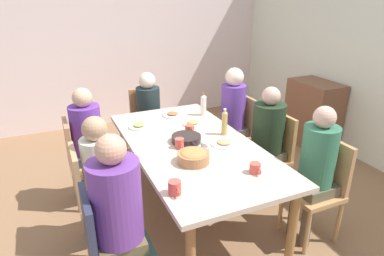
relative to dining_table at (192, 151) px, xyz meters
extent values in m
plane|color=#866143|center=(0.00, 0.00, -0.70)|extent=(6.81, 6.81, 0.00)
cube|color=silver|center=(-2.90, 0.00, 0.60)|extent=(0.12, 5.16, 2.60)
cube|color=#BFA895|center=(0.00, 0.00, 0.06)|extent=(2.03, 1.04, 0.04)
cylinder|color=brown|center=(-0.91, -0.42, -0.33)|extent=(0.07, 0.07, 0.73)
cylinder|color=olive|center=(-0.91, 0.42, -0.33)|extent=(0.07, 0.07, 0.73)
cylinder|color=olive|center=(0.91, 0.42, -0.33)|extent=(0.07, 0.07, 0.73)
cube|color=tan|center=(-1.31, 0.00, -0.26)|extent=(0.40, 0.40, 0.04)
cylinder|color=tan|center=(-1.48, 0.17, -0.48)|extent=(0.04, 0.04, 0.43)
cylinder|color=#AA7948|center=(-1.48, -0.17, -0.48)|extent=(0.04, 0.04, 0.43)
cylinder|color=#AA8250|center=(-1.14, 0.17, -0.48)|extent=(0.04, 0.04, 0.43)
cylinder|color=#A4845B|center=(-1.14, -0.17, -0.48)|extent=(0.04, 0.04, 0.43)
cube|color=#B3774B|center=(-1.49, 0.00, -0.02)|extent=(0.04, 0.38, 0.45)
cylinder|color=brown|center=(-1.21, 0.08, -0.47)|extent=(0.09, 0.09, 0.45)
cylinder|color=brown|center=(-1.21, -0.08, -0.47)|extent=(0.09, 0.09, 0.45)
cube|color=#534D44|center=(-1.31, 0.00, -0.20)|extent=(0.30, 0.30, 0.10)
cylinder|color=#1D2B2C|center=(-1.31, 0.00, 0.06)|extent=(0.29, 0.29, 0.40)
sphere|color=beige|center=(-1.31, 0.00, 0.35)|extent=(0.20, 0.20, 0.20)
cube|color=#244142|center=(0.68, -0.82, -0.26)|extent=(0.40, 0.40, 0.04)
cylinder|color=#363052|center=(0.51, -0.65, -0.48)|extent=(0.04, 0.04, 0.43)
cube|color=#2A2F49|center=(0.68, -1.00, -0.02)|extent=(0.38, 0.04, 0.45)
cube|color=brown|center=(0.68, -0.82, -0.20)|extent=(0.30, 0.30, 0.10)
cylinder|color=#65368D|center=(0.68, -0.82, 0.13)|extent=(0.32, 0.32, 0.54)
sphere|color=tan|center=(0.68, -0.82, 0.48)|extent=(0.19, 0.19, 0.19)
cube|color=#A97D58|center=(0.00, -0.82, -0.26)|extent=(0.40, 0.40, 0.04)
cylinder|color=#AF7A55|center=(-0.17, -0.99, -0.48)|extent=(0.04, 0.04, 0.43)
cylinder|color=#A7804C|center=(0.17, -0.99, -0.48)|extent=(0.04, 0.04, 0.43)
cylinder|color=tan|center=(-0.17, -0.65, -0.48)|extent=(0.04, 0.04, 0.43)
cylinder|color=#B57959|center=(0.17, -0.65, -0.48)|extent=(0.04, 0.04, 0.43)
cube|color=tan|center=(0.00, -1.00, -0.02)|extent=(0.38, 0.04, 0.45)
cylinder|color=#2A3845|center=(-0.08, -0.72, -0.47)|extent=(0.09, 0.09, 0.45)
cylinder|color=#343451|center=(0.08, -0.72, -0.47)|extent=(0.09, 0.09, 0.45)
cube|color=#343B51|center=(0.00, -0.82, -0.20)|extent=(0.30, 0.30, 0.10)
cylinder|color=silver|center=(0.00, -0.82, 0.06)|extent=(0.26, 0.26, 0.42)
sphere|color=tan|center=(0.00, -0.82, 0.36)|extent=(0.20, 0.20, 0.20)
cube|color=tan|center=(0.68, 0.82, -0.26)|extent=(0.40, 0.40, 0.04)
cylinder|color=#AA7D4D|center=(0.85, 0.99, -0.48)|extent=(0.04, 0.04, 0.43)
cylinder|color=#AA884E|center=(0.51, 0.99, -0.48)|extent=(0.04, 0.04, 0.43)
cylinder|color=tan|center=(0.85, 0.65, -0.48)|extent=(0.04, 0.04, 0.43)
cylinder|color=tan|center=(0.51, 0.65, -0.48)|extent=(0.04, 0.04, 0.43)
cube|color=#AF8053|center=(0.68, 1.00, -0.02)|extent=(0.38, 0.04, 0.45)
cylinder|color=brown|center=(0.76, 0.72, -0.47)|extent=(0.09, 0.09, 0.45)
cylinder|color=brown|center=(0.60, 0.72, -0.47)|extent=(0.09, 0.09, 0.45)
cube|color=brown|center=(0.68, 0.82, -0.20)|extent=(0.30, 0.30, 0.10)
cylinder|color=#2F694C|center=(0.68, 0.82, 0.10)|extent=(0.28, 0.28, 0.50)
sphere|color=tan|center=(0.68, 0.82, 0.43)|extent=(0.18, 0.18, 0.18)
cube|color=#B27C4C|center=(0.00, 0.82, -0.26)|extent=(0.40, 0.40, 0.04)
cylinder|color=#AA874C|center=(0.17, 0.99, -0.48)|extent=(0.04, 0.04, 0.43)
cylinder|color=tan|center=(-0.17, 0.99, -0.48)|extent=(0.04, 0.04, 0.43)
cylinder|color=#AA7E56|center=(0.17, 0.65, -0.48)|extent=(0.04, 0.04, 0.43)
cylinder|color=#AE784D|center=(-0.17, 0.65, -0.48)|extent=(0.04, 0.04, 0.43)
cube|color=#B0854B|center=(0.00, 1.00, -0.02)|extent=(0.38, 0.04, 0.45)
cylinder|color=brown|center=(0.08, 0.72, -0.47)|extent=(0.09, 0.09, 0.45)
cylinder|color=brown|center=(-0.08, 0.72, -0.47)|extent=(0.09, 0.09, 0.45)
cube|color=#54533E|center=(0.00, 0.82, -0.20)|extent=(0.30, 0.30, 0.10)
cylinder|color=#1D2E1C|center=(0.00, 0.82, 0.09)|extent=(0.31, 0.31, 0.48)
sphere|color=tan|center=(0.00, 0.82, 0.42)|extent=(0.18, 0.18, 0.18)
cube|color=#B37A4E|center=(-0.68, 0.82, -0.26)|extent=(0.40, 0.40, 0.04)
cylinder|color=#A98150|center=(-0.51, 0.99, -0.48)|extent=(0.04, 0.04, 0.43)
cylinder|color=#AB8851|center=(-0.85, 0.99, -0.48)|extent=(0.04, 0.04, 0.43)
cylinder|color=#A97959|center=(-0.51, 0.65, -0.48)|extent=(0.04, 0.04, 0.43)
cylinder|color=#AC7E56|center=(-0.85, 0.65, -0.48)|extent=(0.04, 0.04, 0.43)
cube|color=#A5834F|center=(-0.68, 1.00, -0.02)|extent=(0.38, 0.04, 0.45)
cylinder|color=#4F463C|center=(-0.60, 0.72, -0.47)|extent=(0.09, 0.09, 0.45)
cylinder|color=brown|center=(-0.76, 0.72, -0.47)|extent=(0.09, 0.09, 0.45)
cube|color=#4F4643|center=(-0.68, 0.82, -0.20)|extent=(0.30, 0.30, 0.10)
cylinder|color=#60389D|center=(-0.68, 0.82, 0.11)|extent=(0.28, 0.28, 0.50)
sphere|color=beige|center=(-0.68, 0.82, 0.45)|extent=(0.21, 0.21, 0.21)
cube|color=#B08550|center=(-0.68, -0.82, -0.26)|extent=(0.40, 0.40, 0.04)
cylinder|color=tan|center=(-0.85, -0.99, -0.48)|extent=(0.04, 0.04, 0.43)
cylinder|color=#A77A58|center=(-0.51, -0.99, -0.48)|extent=(0.04, 0.04, 0.43)
cylinder|color=#A48556|center=(-0.85, -0.65, -0.48)|extent=(0.04, 0.04, 0.43)
cylinder|color=#AD7656|center=(-0.51, -0.65, -0.48)|extent=(0.04, 0.04, 0.43)
cube|color=#AE7756|center=(-0.68, -1.00, -0.02)|extent=(0.38, 0.04, 0.45)
cylinder|color=#2E384B|center=(-0.76, -0.72, -0.47)|extent=(0.09, 0.09, 0.45)
cylinder|color=#253143|center=(-0.60, -0.72, -0.47)|extent=(0.09, 0.09, 0.45)
cube|color=navy|center=(-0.68, -0.82, -0.20)|extent=(0.30, 0.30, 0.10)
cylinder|color=#5F3197|center=(-0.68, -0.82, 0.09)|extent=(0.29, 0.29, 0.48)
sphere|color=tan|center=(-0.68, -0.82, 0.41)|extent=(0.18, 0.18, 0.18)
cylinder|color=silver|center=(-0.74, 0.10, 0.08)|extent=(0.22, 0.22, 0.01)
ellipsoid|color=#A06032|center=(-0.74, 0.10, 0.10)|extent=(0.12, 0.12, 0.02)
cylinder|color=silver|center=(-0.57, -0.32, 0.08)|extent=(0.21, 0.21, 0.01)
ellipsoid|color=#879D4A|center=(-0.57, -0.32, 0.10)|extent=(0.12, 0.12, 0.02)
cylinder|color=silver|center=(0.13, 0.25, 0.08)|extent=(0.23, 0.23, 0.01)
ellipsoid|color=tan|center=(0.13, 0.25, 0.10)|extent=(0.13, 0.13, 0.02)
cylinder|color=silver|center=(-0.42, 0.20, 0.08)|extent=(0.21, 0.21, 0.01)
ellipsoid|color=#85954E|center=(-0.42, 0.20, 0.10)|extent=(0.12, 0.12, 0.02)
cylinder|color=#9D6A42|center=(0.32, -0.13, 0.12)|extent=(0.25, 0.25, 0.08)
ellipsoid|color=#B77740|center=(0.32, -0.13, 0.16)|extent=(0.20, 0.20, 0.04)
cylinder|color=black|center=(-0.06, -0.03, 0.11)|extent=(0.26, 0.26, 0.06)
cylinder|color=black|center=(0.16, -0.03, 0.12)|extent=(0.18, 0.02, 0.02)
cylinder|color=#CB4F43|center=(0.03, -0.13, 0.12)|extent=(0.08, 0.08, 0.09)
torus|color=#CD4C43|center=(0.09, -0.13, 0.12)|extent=(0.05, 0.01, 0.05)
cylinder|color=#D44C42|center=(0.68, -0.43, 0.12)|extent=(0.09, 0.09, 0.10)
torus|color=#C34E3E|center=(0.73, -0.43, 0.12)|extent=(0.05, 0.01, 0.05)
cylinder|color=white|center=(0.15, 0.06, 0.11)|extent=(0.08, 0.08, 0.07)
torus|color=white|center=(0.20, 0.06, 0.11)|extent=(0.05, 0.01, 0.05)
cylinder|color=#C54F3B|center=(-0.24, 0.08, 0.11)|extent=(0.09, 0.09, 0.08)
torus|color=#C4433B|center=(-0.18, 0.08, 0.11)|extent=(0.05, 0.01, 0.05)
cylinder|color=#CA4B3E|center=(0.66, 0.22, 0.12)|extent=(0.08, 0.08, 0.08)
torus|color=#D44945|center=(0.71, 0.22, 0.12)|extent=(0.05, 0.01, 0.05)
cylinder|color=silver|center=(-0.63, 0.41, 0.18)|extent=(0.06, 0.06, 0.21)
cone|color=silver|center=(-0.63, 0.41, 0.30)|extent=(0.06, 0.06, 0.03)
cylinder|color=#C4392F|center=(-0.63, 0.41, 0.32)|extent=(0.03, 0.03, 0.01)
cylinder|color=tan|center=(-0.06, 0.36, 0.18)|extent=(0.05, 0.05, 0.21)
cone|color=tan|center=(-0.06, 0.36, 0.31)|extent=(0.05, 0.05, 0.03)
cylinder|color=white|center=(-0.06, 0.36, 0.33)|extent=(0.03, 0.03, 0.01)
cube|color=brown|center=(-0.85, 2.22, -0.25)|extent=(0.70, 0.44, 0.90)
camera|label=1|loc=(2.47, -1.10, 1.34)|focal=31.42mm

